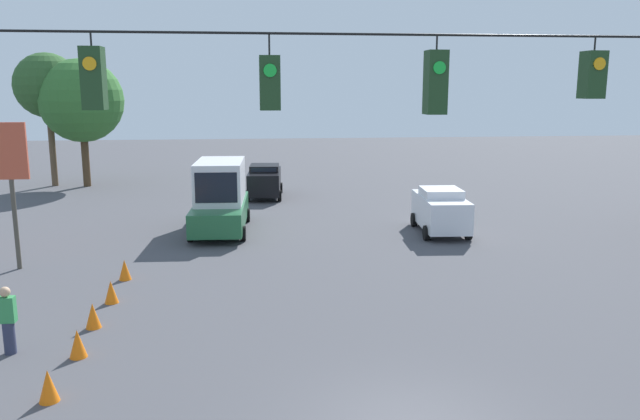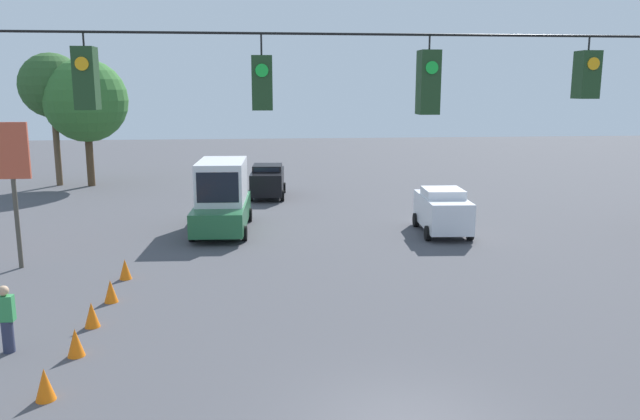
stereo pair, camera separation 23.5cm
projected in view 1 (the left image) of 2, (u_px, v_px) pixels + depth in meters
overhead_signal_span at (432, 163)px, 10.29m from camera, size 20.89×0.38×7.90m
box_truck_green_withflow_far at (220, 197)px, 28.20m from camera, size 2.65×6.14×3.17m
sedan_white_oncoming_far at (441, 210)px, 27.78m from camera, size 2.24×4.28×2.01m
sedan_black_withflow_deep at (265, 180)px, 36.98m from camera, size 2.29×4.58×1.93m
traffic_cone_nearest at (48, 386)px, 12.86m from camera, size 0.41×0.41×0.70m
traffic_cone_second at (78, 344)px, 14.98m from camera, size 0.41×0.41×0.70m
traffic_cone_third at (93, 316)px, 16.82m from camera, size 0.41×0.41×0.70m
traffic_cone_fourth at (111, 292)px, 18.78m from camera, size 0.41×0.41×0.70m
traffic_cone_fifth at (125, 270)px, 21.06m from camera, size 0.41×0.41×0.70m
pedestrian at (8, 320)px, 15.10m from camera, size 0.40×0.28×1.70m
tree_horizon_left at (47, 86)px, 40.22m from camera, size 4.18×4.18×8.64m
tree_horizon_right at (81, 101)px, 40.19m from camera, size 5.35×5.35×8.27m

